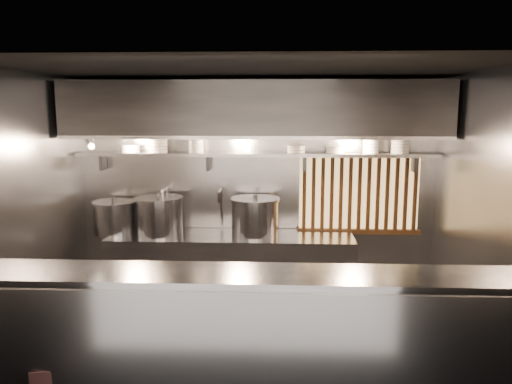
# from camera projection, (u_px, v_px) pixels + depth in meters

# --- Properties ---
(floor) EXTENTS (4.50, 4.50, 0.00)m
(floor) POSITION_uv_depth(u_px,v_px,m) (250.00, 348.00, 5.15)
(floor) COLOR black
(floor) RESTS_ON ground
(ceiling) EXTENTS (4.50, 4.50, 0.00)m
(ceiling) POSITION_uv_depth(u_px,v_px,m) (249.00, 70.00, 4.69)
(ceiling) COLOR black
(ceiling) RESTS_ON wall_back
(wall_back) EXTENTS (4.50, 0.00, 4.50)m
(wall_back) POSITION_uv_depth(u_px,v_px,m) (257.00, 190.00, 6.40)
(wall_back) COLOR gray
(wall_back) RESTS_ON floor
(wall_left) EXTENTS (0.00, 3.00, 3.00)m
(wall_left) POSITION_uv_depth(u_px,v_px,m) (27.00, 213.00, 5.02)
(wall_left) COLOR gray
(wall_left) RESTS_ON floor
(wall_right) EXTENTS (0.00, 3.00, 3.00)m
(wall_right) POSITION_uv_depth(u_px,v_px,m) (482.00, 217.00, 4.82)
(wall_right) COLOR gray
(wall_right) RESTS_ON floor
(serving_counter) EXTENTS (4.50, 0.56, 1.13)m
(serving_counter) POSITION_uv_depth(u_px,v_px,m) (243.00, 338.00, 4.11)
(serving_counter) COLOR #96969B
(serving_counter) RESTS_ON floor
(cooking_bench) EXTENTS (3.00, 0.70, 0.90)m
(cooking_bench) POSITION_uv_depth(u_px,v_px,m) (231.00, 270.00, 6.20)
(cooking_bench) COLOR #96969B
(cooking_bench) RESTS_ON floor
(bowl_shelf) EXTENTS (4.40, 0.34, 0.04)m
(bowl_shelf) POSITION_uv_depth(u_px,v_px,m) (256.00, 154.00, 6.14)
(bowl_shelf) COLOR #96969B
(bowl_shelf) RESTS_ON wall_back
(exhaust_hood) EXTENTS (4.40, 0.81, 0.65)m
(exhaust_hood) POSITION_uv_depth(u_px,v_px,m) (255.00, 110.00, 5.83)
(exhaust_hood) COLOR #2D2D30
(exhaust_hood) RESTS_ON ceiling
(wood_screen) EXTENTS (1.56, 0.09, 1.04)m
(wood_screen) POSITION_uv_depth(u_px,v_px,m) (359.00, 193.00, 6.29)
(wood_screen) COLOR #EDB96A
(wood_screen) RESTS_ON wall_back
(faucet_left) EXTENTS (0.04, 0.30, 0.50)m
(faucet_left) POSITION_uv_depth(u_px,v_px,m) (166.00, 199.00, 6.33)
(faucet_left) COLOR silver
(faucet_left) RESTS_ON wall_back
(faucet_right) EXTENTS (0.04, 0.30, 0.50)m
(faucet_right) POSITION_uv_depth(u_px,v_px,m) (221.00, 199.00, 6.30)
(faucet_right) COLOR silver
(faucet_right) RESTS_ON wall_back
(heat_lamp) EXTENTS (0.25, 0.35, 0.20)m
(heat_lamp) POSITION_uv_depth(u_px,v_px,m) (89.00, 141.00, 5.73)
(heat_lamp) COLOR #96969B
(heat_lamp) RESTS_ON exhaust_hood
(pendant_bulb) EXTENTS (0.09, 0.09, 0.19)m
(pendant_bulb) POSITION_uv_depth(u_px,v_px,m) (247.00, 149.00, 6.01)
(pendant_bulb) COLOR #2D2D30
(pendant_bulb) RESTS_ON exhaust_hood
(stock_pot_left) EXTENTS (0.65, 0.65, 0.45)m
(stock_pot_left) POSITION_uv_depth(u_px,v_px,m) (115.00, 217.00, 6.19)
(stock_pot_left) COLOR #96969B
(stock_pot_left) RESTS_ON cooking_bench
(stock_pot_mid) EXTENTS (0.67, 0.67, 0.51)m
(stock_pot_mid) POSITION_uv_depth(u_px,v_px,m) (160.00, 216.00, 6.12)
(stock_pot_mid) COLOR #96969B
(stock_pot_mid) RESTS_ON cooking_bench
(stock_pot_right) EXTENTS (0.78, 0.78, 0.50)m
(stock_pot_right) POSITION_uv_depth(u_px,v_px,m) (255.00, 217.00, 6.10)
(stock_pot_right) COLOR #96969B
(stock_pot_right) RESTS_ON cooking_bench
(bowl_stack_0) EXTENTS (0.24, 0.24, 0.09)m
(bowl_stack_0) POSITION_uv_depth(u_px,v_px,m) (131.00, 149.00, 6.20)
(bowl_stack_0) COLOR silver
(bowl_stack_0) RESTS_ON bowl_shelf
(bowl_stack_1) EXTENTS (0.24, 0.24, 0.17)m
(bowl_stack_1) POSITION_uv_depth(u_px,v_px,m) (158.00, 146.00, 6.18)
(bowl_stack_1) COLOR silver
(bowl_stack_1) RESTS_ON bowl_shelf
(bowl_stack_2) EXTENTS (0.20, 0.20, 0.17)m
(bowl_stack_2) POSITION_uv_depth(u_px,v_px,m) (196.00, 146.00, 6.16)
(bowl_stack_2) COLOR silver
(bowl_stack_2) RESTS_ON bowl_shelf
(bowl_stack_3) EXTENTS (0.23, 0.23, 0.09)m
(bowl_stack_3) POSITION_uv_depth(u_px,v_px,m) (296.00, 149.00, 6.11)
(bowl_stack_3) COLOR silver
(bowl_stack_3) RESTS_ON bowl_shelf
(bowl_stack_4) EXTENTS (0.24, 0.24, 0.09)m
(bowl_stack_4) POSITION_uv_depth(u_px,v_px,m) (335.00, 149.00, 6.08)
(bowl_stack_4) COLOR silver
(bowl_stack_4) RESTS_ON bowl_shelf
(bowl_stack_5) EXTENTS (0.21, 0.21, 0.17)m
(bowl_stack_5) POSITION_uv_depth(u_px,v_px,m) (371.00, 146.00, 6.06)
(bowl_stack_5) COLOR silver
(bowl_stack_5) RESTS_ON bowl_shelf
(bowl_stack_6) EXTENTS (0.24, 0.24, 0.17)m
(bowl_stack_6) POSITION_uv_depth(u_px,v_px,m) (400.00, 146.00, 6.04)
(bowl_stack_6) COLOR silver
(bowl_stack_6) RESTS_ON bowl_shelf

